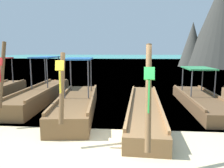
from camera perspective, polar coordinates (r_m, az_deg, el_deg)
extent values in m
plane|color=beige|center=(5.35, -3.32, -17.73)|extent=(120.00, 120.00, 0.00)
plane|color=#2DB29E|center=(66.41, 4.10, 6.66)|extent=(120.00, 120.00, 0.00)
cube|color=brown|center=(11.48, -27.28, -1.01)|extent=(0.55, 5.64, 0.10)
cylinder|color=#4C4C51|center=(12.97, -24.57, 3.05)|extent=(0.05, 0.05, 1.39)
cube|color=brown|center=(10.70, -17.95, -2.86)|extent=(1.28, 6.16, 0.62)
cube|color=brown|center=(10.82, -20.48, -0.93)|extent=(0.28, 5.64, 0.10)
cube|color=brown|center=(10.47, -15.52, -1.00)|extent=(0.28, 5.64, 0.10)
cylinder|color=brown|center=(7.64, -26.78, 2.20)|extent=(0.14, 0.67, 2.07)
cube|color=red|center=(7.52, -27.29, 2.39)|extent=(0.03, 0.08, 0.49)
cylinder|color=#4C4C51|center=(10.55, -20.39, 2.43)|extent=(0.05, 0.05, 1.41)
cylinder|color=#4C4C51|center=(10.28, -16.56, 2.46)|extent=(0.05, 0.05, 1.41)
cylinder|color=#4C4C51|center=(12.25, -17.05, 3.39)|extent=(0.05, 0.05, 1.41)
cylinder|color=#4C4C51|center=(12.02, -13.70, 3.43)|extent=(0.05, 0.05, 1.41)
cube|color=#235BA3|center=(11.22, -16.99, 6.70)|extent=(0.98, 2.07, 0.06)
cube|color=brown|center=(8.57, -9.07, -5.45)|extent=(1.87, 5.46, 0.59)
cube|color=brown|center=(8.59, -13.11, -3.16)|extent=(0.63, 4.90, 0.10)
cube|color=brown|center=(8.44, -5.06, -3.18)|extent=(0.63, 4.90, 0.10)
cylinder|color=brown|center=(5.63, -12.94, -0.94)|extent=(0.19, 0.68, 1.76)
cube|color=yellow|center=(5.38, -13.52, 4.71)|extent=(0.21, 0.15, 0.25)
cube|color=yellow|center=(5.40, -13.41, 0.54)|extent=(0.04, 0.08, 0.55)
cylinder|color=#4C4C51|center=(8.32, -12.42, 1.12)|extent=(0.06, 0.06, 1.43)
cylinder|color=#4C4C51|center=(8.20, -6.24, 1.16)|extent=(0.06, 0.06, 1.43)
cylinder|color=#4C4C51|center=(9.89, -10.72, 2.35)|extent=(0.06, 0.06, 1.43)
cylinder|color=#4C4C51|center=(9.79, -5.51, 2.40)|extent=(0.06, 0.06, 1.43)
cube|color=#235BA3|center=(8.98, -8.80, 6.53)|extent=(1.29, 1.91, 0.06)
cube|color=brown|center=(8.35, 8.44, -6.31)|extent=(1.46, 6.91, 0.45)
cube|color=#9F7246|center=(8.29, 4.89, -4.38)|extent=(0.39, 6.31, 0.10)
cube|color=#9F7246|center=(8.31, 12.06, -4.51)|extent=(0.39, 6.31, 0.10)
cylinder|color=brown|center=(4.47, 9.48, -2.99)|extent=(0.17, 0.93, 2.10)
cube|color=green|center=(4.21, 9.72, 2.74)|extent=(0.21, 0.15, 0.25)
cube|color=green|center=(4.26, 9.58, -3.23)|extent=(0.03, 0.08, 0.65)
cube|color=brown|center=(9.97, 22.23, -4.40)|extent=(1.36, 5.40, 0.46)
cube|color=brown|center=(9.74, 18.82, -2.83)|extent=(0.11, 4.96, 0.10)
cube|color=brown|center=(10.12, 25.69, -2.81)|extent=(0.11, 4.96, 0.10)
cylinder|color=#4C4C51|center=(9.57, 20.08, 0.00)|extent=(0.05, 0.05, 1.12)
cylinder|color=#4C4C51|center=(9.85, 25.30, -0.07)|extent=(0.05, 0.05, 1.12)
cylinder|color=#4C4C51|center=(11.12, 17.94, 1.26)|extent=(0.05, 0.05, 1.12)
cylinder|color=#4C4C51|center=(11.37, 22.50, 1.17)|extent=(0.05, 0.05, 1.12)
cube|color=#2D844C|center=(10.41, 21.58, 3.84)|extent=(1.14, 1.82, 0.06)
cone|color=#383833|center=(35.39, 26.84, 14.37)|extent=(9.46, 9.46, 12.84)
cone|color=#3D3D38|center=(34.91, 20.21, 9.67)|extent=(3.85, 3.85, 6.55)
sphere|color=#EA5119|center=(15.57, -14.63, 0.39)|extent=(0.39, 0.39, 0.39)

